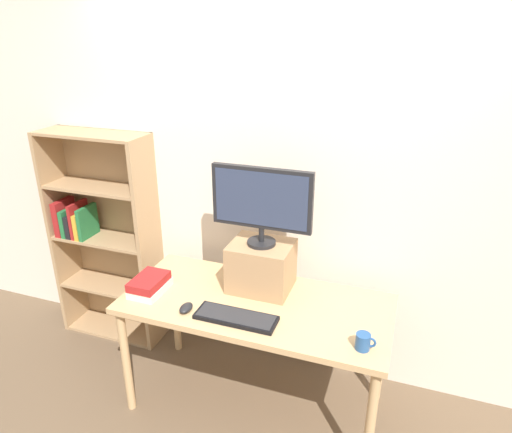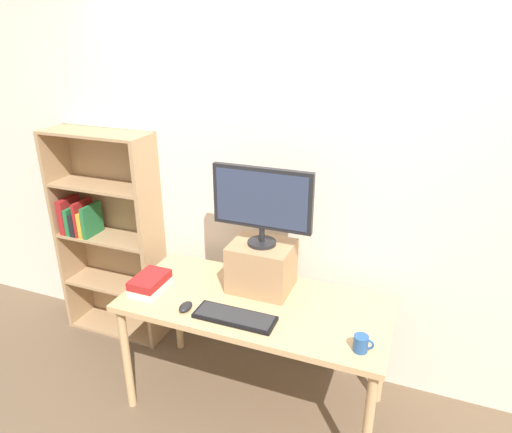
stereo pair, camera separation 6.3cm
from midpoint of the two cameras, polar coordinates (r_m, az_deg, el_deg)
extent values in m
plane|color=brown|center=(3.12, -0.66, -22.13)|extent=(12.00, 12.00, 0.00)
cube|color=beige|center=(2.85, 2.88, 4.34)|extent=(7.00, 0.08, 2.60)
cube|color=tan|center=(2.65, -0.73, -10.89)|extent=(1.52, 0.70, 0.04)
cylinder|color=tan|center=(2.96, -16.54, -16.96)|extent=(0.05, 0.05, 0.71)
cylinder|color=tan|center=(2.55, 13.31, -24.18)|extent=(0.05, 0.05, 0.71)
cylinder|color=tan|center=(3.35, -10.57, -11.10)|extent=(0.05, 0.05, 0.71)
cylinder|color=tan|center=(3.00, 14.83, -16.04)|extent=(0.05, 0.05, 0.71)
cube|color=tan|center=(3.70, -23.43, -1.83)|extent=(0.03, 0.28, 1.55)
cube|color=tan|center=(3.26, -13.63, -3.78)|extent=(0.03, 0.28, 1.55)
cube|color=tan|center=(3.57, -17.55, -1.90)|extent=(0.78, 0.01, 1.55)
cube|color=tan|center=(3.85, -17.38, -13.14)|extent=(0.72, 0.27, 0.02)
cube|color=tan|center=(3.64, -18.09, -8.15)|extent=(0.72, 0.27, 0.02)
cube|color=tan|center=(3.47, -18.86, -2.61)|extent=(0.72, 0.27, 0.02)
cube|color=tan|center=(3.33, -19.70, 3.46)|extent=(0.72, 0.27, 0.02)
cube|color=tan|center=(3.23, -20.55, 9.63)|extent=(0.72, 0.27, 0.02)
cube|color=maroon|center=(3.59, -23.27, -0.02)|extent=(0.05, 0.20, 0.25)
cube|color=#236B38|center=(3.57, -22.65, -0.53)|extent=(0.03, 0.20, 0.20)
cube|color=black|center=(3.55, -22.09, -0.87)|extent=(0.04, 0.20, 0.17)
cube|color=maroon|center=(3.51, -21.73, -0.29)|extent=(0.02, 0.20, 0.25)
cube|color=gold|center=(3.50, -21.21, -0.89)|extent=(0.03, 0.20, 0.19)
cube|color=#236B38|center=(3.46, -20.79, -0.63)|extent=(0.03, 0.20, 0.23)
cube|color=#A87F56|center=(2.70, 0.00, -6.21)|extent=(0.36, 0.30, 0.29)
cylinder|color=black|center=(2.63, 0.00, -3.27)|extent=(0.17, 0.17, 0.02)
cylinder|color=black|center=(2.61, 0.00, -2.23)|extent=(0.03, 0.03, 0.09)
cube|color=black|center=(2.52, 0.00, 2.30)|extent=(0.58, 0.04, 0.35)
cube|color=#2D3851|center=(2.51, -0.15, 2.15)|extent=(0.53, 0.00, 0.31)
cube|color=black|center=(2.50, -3.25, -12.50)|extent=(0.44, 0.15, 0.02)
cube|color=#28282B|center=(2.49, -3.26, -12.26)|extent=(0.42, 0.13, 0.00)
ellipsoid|color=black|center=(2.59, -9.44, -11.20)|extent=(0.06, 0.10, 0.04)
cube|color=silver|center=(2.80, -13.72, -8.66)|extent=(0.17, 0.25, 0.05)
cube|color=maroon|center=(2.77, -13.89, -7.87)|extent=(0.16, 0.24, 0.05)
cylinder|color=#234C84|center=(2.33, 12.43, -15.03)|extent=(0.07, 0.07, 0.08)
torus|color=#234C84|center=(2.33, 13.36, -15.08)|extent=(0.06, 0.01, 0.06)
camera|label=1|loc=(0.03, -90.73, -0.30)|focal=32.00mm
camera|label=2|loc=(0.03, 89.27, 0.30)|focal=32.00mm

